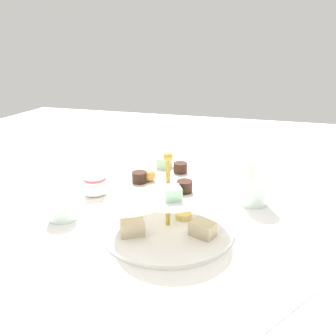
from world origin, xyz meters
name	(u,v)px	position (x,y,z in m)	size (l,w,h in m)	color
ground_plane	(168,228)	(0.00, 0.00, 0.00)	(2.40, 2.40, 0.00)	white
tiered_serving_stand	(168,208)	(0.00, 0.00, 0.05)	(0.28, 0.28, 0.17)	white
water_glass_tall_right	(254,182)	(0.18, -0.17, 0.06)	(0.07, 0.07, 0.12)	silver
water_glass_short_left	(62,205)	(-0.03, 0.24, 0.03)	(0.06, 0.06, 0.07)	silver
teacup_with_saucer	(95,186)	(0.11, 0.23, 0.02)	(0.09, 0.09, 0.05)	white
butter_knife_left	(291,306)	(-0.17, -0.24, 0.00)	(0.17, 0.01, 0.00)	silver
butter_knife_right	(164,177)	(0.28, 0.10, 0.00)	(0.17, 0.01, 0.00)	silver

